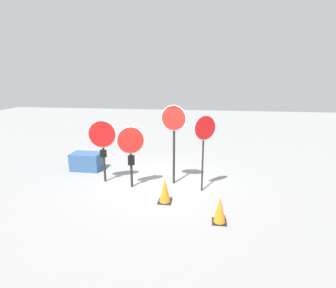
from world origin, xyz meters
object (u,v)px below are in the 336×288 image
(stop_sign_0, at_px, (102,139))
(traffic_cone_0, at_px, (165,191))
(stop_sign_1, at_px, (131,145))
(traffic_cone_1, at_px, (220,210))
(stop_sign_2, at_px, (174,128))
(storage_crate, at_px, (86,161))
(stop_sign_3, at_px, (204,133))

(stop_sign_0, relative_size, traffic_cone_0, 3.04)
(stop_sign_1, bearing_deg, traffic_cone_1, -55.01)
(stop_sign_0, distance_m, traffic_cone_1, 4.40)
(stop_sign_1, bearing_deg, stop_sign_2, -1.42)
(stop_sign_1, distance_m, stop_sign_2, 1.46)
(stop_sign_0, height_order, traffic_cone_0, stop_sign_0)
(storage_crate, bearing_deg, traffic_cone_1, -32.36)
(traffic_cone_0, height_order, traffic_cone_1, traffic_cone_0)
(stop_sign_2, distance_m, traffic_cone_1, 3.06)
(stop_sign_1, height_order, stop_sign_3, stop_sign_3)
(stop_sign_2, height_order, traffic_cone_1, stop_sign_2)
(stop_sign_3, distance_m, storage_crate, 4.86)
(traffic_cone_0, bearing_deg, stop_sign_3, 40.12)
(stop_sign_2, xyz_separation_m, stop_sign_3, (0.97, -0.45, -0.06))
(stop_sign_3, relative_size, storage_crate, 2.18)
(traffic_cone_0, bearing_deg, stop_sign_2, 86.61)
(stop_sign_3, bearing_deg, traffic_cone_0, -174.10)
(stop_sign_0, xyz_separation_m, stop_sign_3, (3.29, -0.27, 0.35))
(stop_sign_2, xyz_separation_m, traffic_cone_1, (1.41, -2.21, -1.57))
(traffic_cone_0, distance_m, traffic_cone_1, 1.73)
(traffic_cone_1, height_order, storage_crate, traffic_cone_1)
(stop_sign_3, height_order, traffic_cone_0, stop_sign_3)
(stop_sign_2, bearing_deg, storage_crate, 173.14)
(stop_sign_0, distance_m, traffic_cone_0, 2.77)
(stop_sign_3, bearing_deg, traffic_cone_1, -110.26)
(stop_sign_2, relative_size, stop_sign_3, 1.09)
(stop_sign_3, distance_m, traffic_cone_1, 2.36)
(stop_sign_0, xyz_separation_m, traffic_cone_1, (3.73, -2.03, -1.16))
(stop_sign_0, distance_m, stop_sign_2, 2.36)
(stop_sign_0, height_order, stop_sign_1, stop_sign_0)
(stop_sign_3, bearing_deg, stop_sign_2, 120.75)
(stop_sign_2, distance_m, storage_crate, 3.89)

